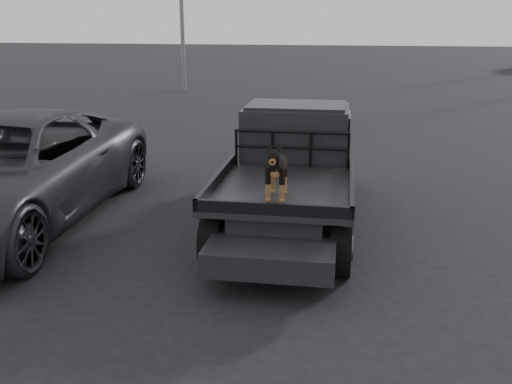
# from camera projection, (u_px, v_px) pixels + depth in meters

# --- Properties ---
(ground) EXTENTS (120.00, 120.00, 0.00)m
(ground) POSITION_uv_depth(u_px,v_px,m) (265.00, 280.00, 7.20)
(ground) COLOR black
(ground) RESTS_ON ground
(flatbed_ute) EXTENTS (2.00, 5.40, 0.92)m
(flatbed_ute) POSITION_uv_depth(u_px,v_px,m) (289.00, 198.00, 8.94)
(flatbed_ute) COLOR black
(flatbed_ute) RESTS_ON ground
(ute_cab) EXTENTS (1.72, 1.30, 0.88)m
(ute_cab) POSITION_uv_depth(u_px,v_px,m) (296.00, 130.00, 9.57)
(ute_cab) COLOR black
(ute_cab) RESTS_ON flatbed_ute
(headache_rack) EXTENTS (1.80, 0.08, 0.55)m
(headache_rack) POSITION_uv_depth(u_px,v_px,m) (292.00, 149.00, 8.91)
(headache_rack) COLOR black
(headache_rack) RESTS_ON flatbed_ute
(dog) EXTENTS (0.32, 0.60, 0.74)m
(dog) POSITION_uv_depth(u_px,v_px,m) (277.00, 170.00, 7.37)
(dog) COLOR black
(dog) RESTS_ON flatbed_ute
(parked_suv) EXTENTS (2.94, 6.24, 1.73)m
(parked_suv) POSITION_uv_depth(u_px,v_px,m) (3.00, 171.00, 8.94)
(parked_suv) COLOR #313137
(parked_suv) RESTS_ON ground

